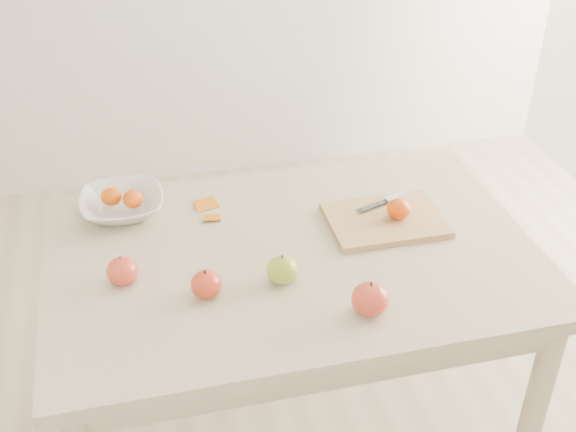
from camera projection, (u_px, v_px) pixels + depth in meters
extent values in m
cube|color=#C6B696|center=(293.00, 257.00, 1.79)|extent=(1.20, 0.80, 0.04)
cylinder|color=#BCAA8E|center=(91.00, 317.00, 2.17)|extent=(0.06, 0.06, 0.71)
cylinder|color=#BCAA8E|center=(426.00, 265.00, 2.38)|extent=(0.06, 0.06, 0.71)
cylinder|color=#BCAA8E|center=(531.00, 423.00, 1.83)|extent=(0.06, 0.06, 0.71)
cube|color=tan|center=(385.00, 220.00, 1.88)|extent=(0.30, 0.22, 0.02)
ellipsoid|color=#E04507|center=(398.00, 209.00, 1.86)|extent=(0.06, 0.06, 0.05)
imported|color=silver|center=(122.00, 205.00, 1.91)|extent=(0.22, 0.22, 0.05)
ellipsoid|color=#DA5607|center=(111.00, 196.00, 1.90)|extent=(0.05, 0.05, 0.05)
ellipsoid|color=#DD4B07|center=(133.00, 199.00, 1.89)|extent=(0.05, 0.05, 0.05)
cube|color=#C8650E|center=(206.00, 206.00, 1.95)|extent=(0.07, 0.06, 0.01)
cube|color=#C5640D|center=(212.00, 218.00, 1.90)|extent=(0.05, 0.04, 0.01)
cube|color=silver|center=(397.00, 197.00, 1.94)|extent=(0.08, 0.04, 0.01)
cube|color=#393C41|center=(372.00, 206.00, 1.91)|extent=(0.10, 0.04, 0.00)
ellipsoid|color=#5F8713|center=(283.00, 270.00, 1.66)|extent=(0.07, 0.07, 0.07)
ellipsoid|color=maroon|center=(206.00, 284.00, 1.62)|extent=(0.07, 0.07, 0.06)
ellipsoid|color=maroon|center=(122.00, 271.00, 1.66)|extent=(0.07, 0.07, 0.07)
ellipsoid|color=maroon|center=(370.00, 299.00, 1.57)|extent=(0.08, 0.08, 0.07)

